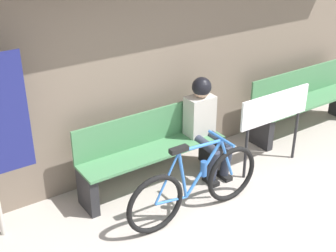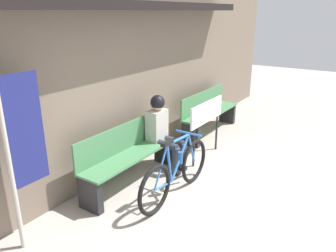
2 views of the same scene
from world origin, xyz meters
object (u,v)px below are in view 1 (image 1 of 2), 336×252
park_bench_far (303,102)px  signboard (275,112)px  park_bench_near (151,152)px  banner_pole (0,128)px  bicycle (196,186)px  person_seated (205,120)px

park_bench_far → signboard: signboard is taller
park_bench_near → park_bench_far: size_ratio=1.00×
park_bench_near → park_bench_far: (2.56, -0.00, -0.00)m
park_bench_near → banner_pole: bearing=178.3°
bicycle → banner_pole: 2.01m
park_bench_near → bicycle: bicycle is taller
person_seated → park_bench_far: 1.90m
park_bench_near → signboard: size_ratio=1.68×
park_bench_near → signboard: bearing=-20.2°
banner_pole → park_bench_far: bearing=-0.6°
park_bench_near → signboard: signboard is taller
bicycle → person_seated: person_seated is taller
park_bench_near → person_seated: person_seated is taller
banner_pole → person_seated: bearing=-4.0°
signboard → bicycle: bearing=-169.5°
bicycle → banner_pole: banner_pole is taller
park_bench_near → signboard: (1.42, -0.52, 0.34)m
signboard → park_bench_near: bearing=159.8°
person_seated → banner_pole: bearing=176.0°
park_bench_near → banner_pole: 1.76m
person_seated → park_bench_far: (1.88, 0.11, -0.28)m
park_bench_far → banner_pole: banner_pole is taller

